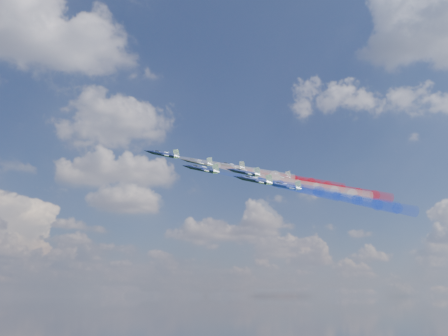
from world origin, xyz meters
name	(u,v)px	position (x,y,z in m)	size (l,w,h in m)	color
jet_lead	(163,154)	(-15.76, 12.05, 167.14)	(10.10, 12.62, 3.37)	black
trail_lead	(237,169)	(9.79, 7.54, 163.26)	(4.21, 41.32, 4.21)	white
jet_inner_left	(202,169)	(-6.10, -1.12, 159.61)	(10.10, 12.62, 3.37)	black
trail_inner_left	(280,184)	(19.46, -5.63, 155.73)	(4.21, 41.32, 4.21)	blue
jet_inner_right	(198,162)	(-1.52, 17.89, 167.19)	(10.10, 12.62, 3.37)	black
trail_inner_right	(267,176)	(24.03, 13.38, 163.31)	(4.21, 41.32, 4.21)	red
jet_outer_left	(255,180)	(5.97, -15.22, 153.90)	(10.10, 12.62, 3.37)	black
trail_outer_left	(336,196)	(31.52, -19.73, 150.03)	(4.21, 41.32, 4.21)	blue
jet_center_third	(245,172)	(11.20, 4.48, 161.36)	(10.10, 12.62, 3.37)	black
trail_center_third	(316,186)	(36.75, -0.03, 157.49)	(4.21, 41.32, 4.21)	white
jet_outer_right	(231,166)	(14.49, 25.51, 169.12)	(10.10, 12.62, 3.37)	black
trail_outer_right	(295,178)	(40.05, 21.01, 165.24)	(4.21, 41.32, 4.21)	red
jet_rear_left	(285,186)	(20.59, -7.02, 154.88)	(10.10, 12.62, 3.37)	black
trail_rear_left	(360,201)	(46.14, -11.53, 151.00)	(4.21, 41.32, 4.21)	blue
jet_rear_right	(277,176)	(28.58, 14.39, 163.92)	(10.10, 12.62, 3.37)	black
trail_rear_right	(342,188)	(54.13, 9.88, 160.04)	(4.21, 41.32, 4.21)	red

